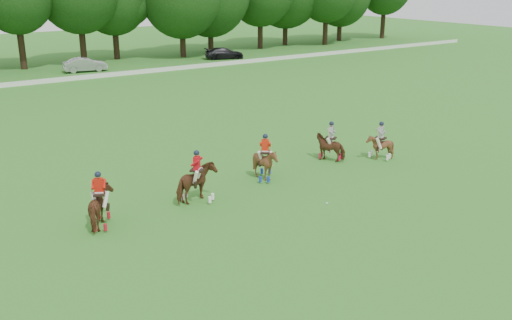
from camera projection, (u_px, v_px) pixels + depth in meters
ground at (303, 220)px, 23.75m from camera, size 180.00×180.00×0.00m
boundary_rail at (50, 81)px, 53.56m from camera, size 120.00×0.10×0.44m
car_mid at (85, 65)px, 59.53m from camera, size 4.61×2.19×1.46m
car_right at (224, 53)px, 68.62m from camera, size 5.00×3.25×1.35m
polo_red_a at (101, 207)px, 22.86m from camera, size 1.67×2.14×2.35m
polo_red_b at (197, 183)px, 25.38m from camera, size 2.24×2.22×2.41m
polo_red_c at (265, 163)px, 28.15m from camera, size 1.96×1.99×2.34m
polo_stripe_a at (331, 146)px, 31.17m from camera, size 1.62×1.86×2.17m
polo_stripe_b at (380, 146)px, 31.30m from camera, size 1.55×1.62×2.13m
polo_ball at (327, 203)px, 25.32m from camera, size 0.09×0.09×0.09m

